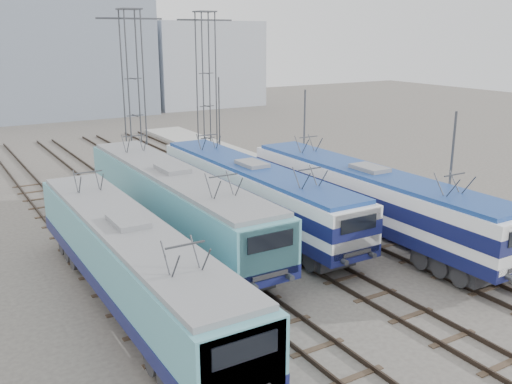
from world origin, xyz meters
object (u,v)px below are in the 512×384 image
object	(u,v)px
locomotive_center_left	(175,200)
mast_mid	(304,143)
catenary_tower_west	(134,91)
locomotive_center_right	(254,190)
locomotive_far_left	(132,260)
mast_front	(450,184)
catenary_tower_east	(206,85)
mast_rear	(219,120)
locomotive_far_right	(370,196)

from	to	relation	value
locomotive_center_left	mast_mid	world-z (taller)	mast_mid
catenary_tower_west	locomotive_center_right	bearing A→B (deg)	-79.53
catenary_tower_west	mast_mid	size ratio (longest dim) A/B	1.71
locomotive_far_left	mast_front	bearing A→B (deg)	-6.63
locomotive_far_left	catenary_tower_west	world-z (taller)	catenary_tower_west
mast_front	mast_mid	xyz separation A→B (m)	(0.00, 12.00, 0.00)
catenary_tower_east	mast_rear	distance (m)	4.28
locomotive_center_right	mast_front	size ratio (longest dim) A/B	2.50
locomotive_far_right	mast_front	world-z (taller)	mast_front
catenary_tower_east	mast_front	size ratio (longest dim) A/B	1.71
locomotive_center_left	catenary_tower_west	size ratio (longest dim) A/B	1.55
catenary_tower_west	mast_rear	distance (m)	9.99
locomotive_far_left	catenary_tower_west	xyz separation A→B (m)	(6.75, 18.22, 4.44)
locomotive_far_left	mast_rear	size ratio (longest dim) A/B	2.52
mast_front	mast_mid	bearing A→B (deg)	90.00
catenary_tower_west	locomotive_far_left	bearing A→B (deg)	-110.33
mast_mid	locomotive_center_left	bearing A→B (deg)	-160.28
locomotive_far_left	locomotive_far_right	bearing A→B (deg)	7.07
locomotive_far_right	mast_mid	world-z (taller)	mast_mid
locomotive_center_left	mast_mid	xyz separation A→B (m)	(10.85, 3.89, 1.19)
locomotive_far_right	catenary_tower_west	bearing A→B (deg)	112.20
locomotive_center_left	locomotive_far_left	bearing A→B (deg)	-125.43
mast_front	catenary_tower_east	bearing A→B (deg)	95.45
locomotive_center_right	catenary_tower_west	bearing A→B (deg)	100.47
locomotive_center_left	mast_front	size ratio (longest dim) A/B	2.65
mast_front	locomotive_far_right	bearing A→B (deg)	118.14
locomotive_center_left	catenary_tower_east	size ratio (longest dim) A/B	1.55
locomotive_center_right	mast_rear	distance (m)	17.42
catenary_tower_east	mast_front	distance (m)	22.32
mast_front	mast_mid	distance (m)	12.00
mast_rear	mast_mid	bearing A→B (deg)	-90.00
locomotive_center_right	mast_front	xyz separation A→B (m)	(6.35, -7.82, 1.26)
catenary_tower_east	mast_rear	bearing A→B (deg)	43.60
locomotive_center_left	catenary_tower_east	distance (m)	16.98
locomotive_far_right	catenary_tower_west	distance (m)	18.39
locomotive_far_right	mast_front	xyz separation A→B (m)	(1.85, -3.46, 1.21)
locomotive_far_left	locomotive_center_left	distance (m)	7.76
locomotive_center_left	locomotive_center_right	world-z (taller)	locomotive_center_left
locomotive_center_left	locomotive_center_right	size ratio (longest dim) A/B	1.06
mast_front	locomotive_center_right	bearing A→B (deg)	129.07
locomotive_far_right	catenary_tower_east	size ratio (longest dim) A/B	1.50
catenary_tower_west	mast_front	distance (m)	22.00
locomotive_far_left	locomotive_center_left	xyz separation A→B (m)	(4.50, 6.33, 0.11)
locomotive_center_left	locomotive_center_right	xyz separation A→B (m)	(4.50, -0.29, -0.07)
locomotive_far_right	mast_rear	distance (m)	20.66
catenary_tower_west	mast_front	xyz separation A→B (m)	(8.60, -20.00, -3.14)
locomotive_center_left	catenary_tower_east	bearing A→B (deg)	57.79
locomotive_center_right	mast_mid	world-z (taller)	mast_mid
locomotive_far_left	mast_mid	bearing A→B (deg)	33.64
locomotive_center_left	mast_mid	size ratio (longest dim) A/B	2.65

